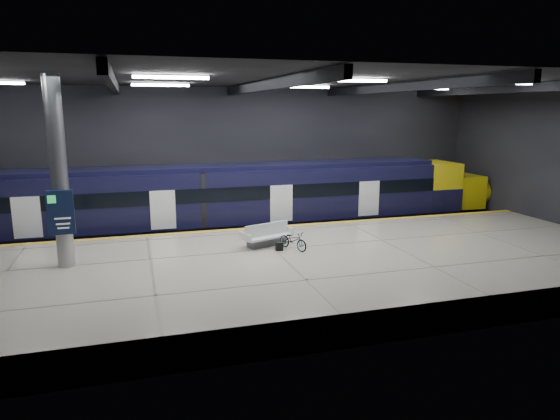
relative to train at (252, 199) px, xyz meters
name	(u,v)px	position (x,y,z in m)	size (l,w,h in m)	color
ground	(268,267)	(-0.63, -5.50, -2.06)	(30.00, 30.00, 0.00)	black
room_shell	(267,135)	(-0.64, -5.49, 3.66)	(30.10, 16.10, 8.05)	black
platform	(285,272)	(-0.63, -8.00, -1.51)	(30.00, 11.00, 1.10)	#BDB6A0
safety_strip	(253,228)	(-0.63, -2.75, -0.95)	(30.00, 0.40, 0.01)	gold
rails	(241,235)	(-0.63, 0.00, -1.98)	(30.00, 1.52, 0.16)	gray
train	(252,199)	(0.00, 0.00, 0.00)	(29.40, 2.84, 3.79)	black
bench	(267,238)	(-0.80, -5.90, -0.62)	(2.36, 1.57, 0.97)	#595B60
bicycle	(293,240)	(0.09, -6.81, -0.56)	(0.53, 1.51, 0.79)	#99999E
pannier_bag	(279,246)	(-0.51, -6.81, -0.78)	(0.30, 0.18, 0.35)	black
info_column	(59,176)	(-8.63, -6.52, 2.40)	(0.90, 0.78, 6.90)	#9EA0A5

